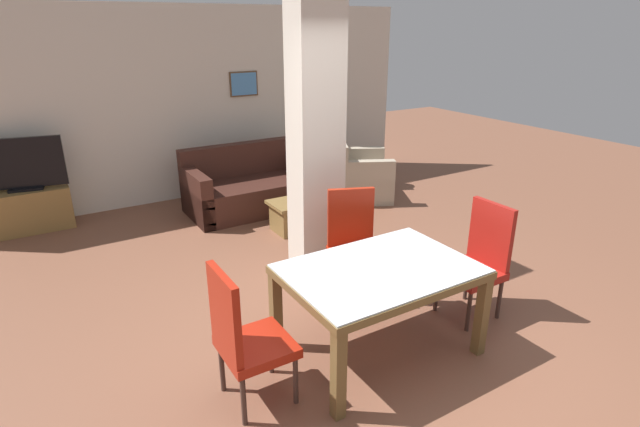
% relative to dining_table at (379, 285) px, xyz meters
% --- Properties ---
extents(ground_plane, '(18.00, 18.00, 0.00)m').
position_rel_dining_table_xyz_m(ground_plane, '(0.00, 0.00, -0.58)').
color(ground_plane, brown).
extents(back_wall, '(7.20, 0.09, 2.70)m').
position_rel_dining_table_xyz_m(back_wall, '(0.00, 4.51, 0.77)').
color(back_wall, beige).
rests_on(back_wall, ground_plane).
extents(divider_pillar, '(0.50, 0.35, 2.70)m').
position_rel_dining_table_xyz_m(divider_pillar, '(0.38, 1.58, 0.77)').
color(divider_pillar, beige).
rests_on(divider_pillar, ground_plane).
extents(dining_table, '(1.43, 0.99, 0.73)m').
position_rel_dining_table_xyz_m(dining_table, '(0.00, 0.00, 0.00)').
color(dining_table, brown).
rests_on(dining_table, ground_plane).
extents(dining_chair_far_right, '(0.60, 0.60, 1.02)m').
position_rel_dining_table_xyz_m(dining_chair_far_right, '(0.35, 0.86, -0.05)').
color(dining_chair_far_right, '#9D210E').
rests_on(dining_chair_far_right, ground_plane).
extents(dining_chair_head_right, '(0.46, 0.46, 1.02)m').
position_rel_dining_table_xyz_m(dining_chair_head_right, '(1.09, 0.00, -0.05)').
color(dining_chair_head_right, maroon).
rests_on(dining_chair_head_right, ground_plane).
extents(dining_chair_head_left, '(0.46, 0.46, 1.02)m').
position_rel_dining_table_xyz_m(dining_chair_head_left, '(-1.12, 0.00, -0.05)').
color(dining_chair_head_left, '#A21E0E').
rests_on(dining_chair_head_left, ground_plane).
extents(sofa, '(1.77, 0.93, 0.87)m').
position_rel_dining_table_xyz_m(sofa, '(0.50, 3.52, -0.29)').
color(sofa, '#3B1E17').
rests_on(sofa, ground_plane).
extents(armchair, '(1.17, 1.21, 0.86)m').
position_rel_dining_table_xyz_m(armchair, '(2.05, 3.17, -0.28)').
color(armchair, tan).
rests_on(armchair, ground_plane).
extents(coffee_table, '(0.61, 0.48, 0.38)m').
position_rel_dining_table_xyz_m(coffee_table, '(0.64, 2.51, -0.38)').
color(coffee_table, olive).
rests_on(coffee_table, ground_plane).
extents(bottle, '(0.07, 0.07, 0.27)m').
position_rel_dining_table_xyz_m(bottle, '(0.55, 2.38, -0.09)').
color(bottle, '#4C2D14').
rests_on(bottle, coffee_table).
extents(tv_stand, '(0.91, 0.40, 0.53)m').
position_rel_dining_table_xyz_m(tv_stand, '(-2.17, 4.23, -0.32)').
color(tv_stand, olive).
rests_on(tv_stand, ground_plane).
extents(tv_screen, '(0.95, 0.27, 0.65)m').
position_rel_dining_table_xyz_m(tv_screen, '(-2.17, 4.23, 0.26)').
color(tv_screen, black).
rests_on(tv_screen, tv_stand).
extents(floor_lamp, '(0.29, 0.29, 1.70)m').
position_rel_dining_table_xyz_m(floor_lamp, '(1.99, 3.92, 0.84)').
color(floor_lamp, '#B7B7BC').
rests_on(floor_lamp, ground_plane).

